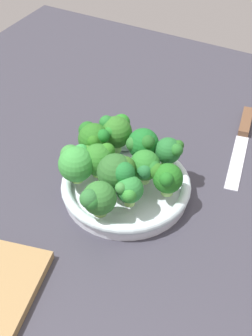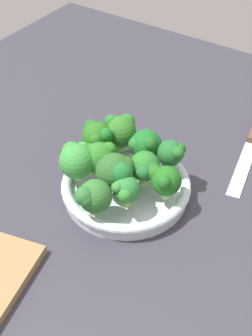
{
  "view_description": "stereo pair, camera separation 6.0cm",
  "coord_description": "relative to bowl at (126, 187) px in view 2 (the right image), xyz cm",
  "views": [
    {
      "loc": [
        55.28,
        29.0,
        63.48
      ],
      "look_at": [
        -1.67,
        -1.54,
        6.42
      ],
      "focal_mm": 52.0,
      "sensor_mm": 36.0,
      "label": 1
    },
    {
      "loc": [
        52.22,
        34.12,
        63.48
      ],
      "look_at": [
        -1.67,
        -1.54,
        6.42
      ],
      "focal_mm": 52.0,
      "sensor_mm": 36.0,
      "label": 2
    }
  ],
  "objects": [
    {
      "name": "ground_plane",
      "position": [
        1.67,
        1.54,
        -2.99
      ],
      "size": [
        130.0,
        130.0,
        2.5
      ],
      "primitive_type": "cube",
      "color": "#373641"
    },
    {
      "name": "bowl",
      "position": [
        0.0,
        0.0,
        0.0
      ],
      "size": [
        23.79,
        23.79,
        3.42
      ],
      "color": "silver",
      "rests_on": "ground_plane"
    },
    {
      "name": "broccoli_floret_0",
      "position": [
        3.86,
        -8.05,
        5.64
      ],
      "size": [
        6.8,
        6.66,
        7.04
      ],
      "color": "#96C45A",
      "rests_on": "bowl"
    },
    {
      "name": "broccoli_floret_1",
      "position": [
        2.78,
        -0.06,
        5.97
      ],
      "size": [
        6.64,
        7.23,
        7.36
      ],
      "color": "#85B559",
      "rests_on": "bowl"
    },
    {
      "name": "broccoli_floret_2",
      "position": [
        9.61,
        -0.16,
        5.35
      ],
      "size": [
        6.41,
        5.76,
        6.39
      ],
      "color": "#85B25A",
      "rests_on": "bowl"
    },
    {
      "name": "broccoli_floret_3",
      "position": [
        -6.66,
        5.34,
        5.74
      ],
      "size": [
        4.85,
        5.4,
        6.59
      ],
      "color": "#89CC68",
      "rests_on": "bowl"
    },
    {
      "name": "broccoli_floret_4",
      "position": [
        0.77,
        -5.43,
        5.3
      ],
      "size": [
        6.05,
        6.71,
        6.46
      ],
      "color": "#84BC4C",
      "rests_on": "bowl"
    },
    {
      "name": "broccoli_floret_5",
      "position": [
        5.12,
        3.34,
        5.04
      ],
      "size": [
        5.17,
        4.75,
        5.75
      ],
      "color": "#89B658",
      "rests_on": "bowl"
    },
    {
      "name": "broccoli_floret_6",
      "position": [
        -2.9,
        -8.42,
        6.21
      ],
      "size": [
        5.86,
        6.97,
        7.48
      ],
      "color": "#91D96E",
      "rests_on": "bowl"
    },
    {
      "name": "broccoli_floret_7",
      "position": [
        -6.89,
        -5.89,
        6.28
      ],
      "size": [
        6.97,
        6.43,
        7.49
      ],
      "color": "#88CE65",
      "rests_on": "bowl"
    },
    {
      "name": "broccoli_floret_8",
      "position": [
        -6.02,
        0.28,
        5.94
      ],
      "size": [
        5.86,
        6.07,
        7.12
      ],
      "color": "#87BD62",
      "rests_on": "bowl"
    },
    {
      "name": "broccoli_floret_9",
      "position": [
        -0.41,
        7.63,
        5.27
      ],
      "size": [
        5.58,
        6.31,
        6.14
      ],
      "color": "#92BF65",
      "rests_on": "bowl"
    },
    {
      "name": "broccoli_floret_10",
      "position": [
        -1.16,
        3.29,
        5.52
      ],
      "size": [
        6.0,
        6.05,
        6.6
      ],
      "color": "#96C76D",
      "rests_on": "bowl"
    },
    {
      "name": "knife",
      "position": [
        -26.85,
        13.74,
        -1.19
      ],
      "size": [
        26.59,
        7.25,
        1.5
      ],
      "color": "silver",
      "rests_on": "ground_plane"
    }
  ]
}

